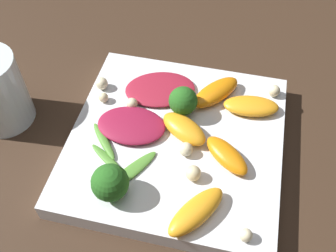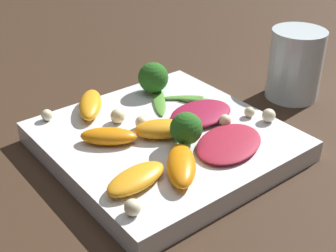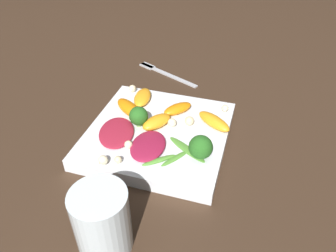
% 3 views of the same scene
% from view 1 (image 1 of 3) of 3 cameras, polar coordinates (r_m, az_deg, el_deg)
% --- Properties ---
extents(ground_plane, '(2.40, 2.40, 0.00)m').
position_cam_1_polar(ground_plane, '(0.51, 1.15, -3.24)').
color(ground_plane, '#382619').
extents(plate, '(0.26, 0.26, 0.03)m').
position_cam_1_polar(plate, '(0.50, 1.17, -2.39)').
color(plate, white).
rests_on(plate, ground_plane).
extents(radicchio_leaf_0, '(0.09, 0.06, 0.01)m').
position_cam_1_polar(radicchio_leaf_0, '(0.49, -5.43, -0.16)').
color(radicchio_leaf_0, maroon).
rests_on(radicchio_leaf_0, plate).
extents(radicchio_leaf_1, '(0.11, 0.09, 0.01)m').
position_cam_1_polar(radicchio_leaf_1, '(0.53, -1.15, 5.39)').
color(radicchio_leaf_1, maroon).
rests_on(radicchio_leaf_1, plate).
extents(orange_segment_0, '(0.07, 0.06, 0.02)m').
position_cam_1_polar(orange_segment_0, '(0.46, 8.52, -4.23)').
color(orange_segment_0, orange).
rests_on(orange_segment_0, plate).
extents(orange_segment_1, '(0.07, 0.06, 0.02)m').
position_cam_1_polar(orange_segment_1, '(0.48, 2.35, -0.40)').
color(orange_segment_1, orange).
rests_on(orange_segment_1, plate).
extents(orange_segment_2, '(0.07, 0.08, 0.02)m').
position_cam_1_polar(orange_segment_2, '(0.53, 6.94, 4.90)').
color(orange_segment_2, orange).
rests_on(orange_segment_2, plate).
extents(orange_segment_3, '(0.08, 0.04, 0.02)m').
position_cam_1_polar(orange_segment_3, '(0.52, 11.97, 2.86)').
color(orange_segment_3, orange).
rests_on(orange_segment_3, plate).
extents(orange_segment_4, '(0.07, 0.08, 0.02)m').
position_cam_1_polar(orange_segment_4, '(0.42, 4.10, -12.28)').
color(orange_segment_4, orange).
rests_on(orange_segment_4, plate).
extents(broccoli_floret_0, '(0.04, 0.04, 0.04)m').
position_cam_1_polar(broccoli_floret_0, '(0.49, 2.57, 3.56)').
color(broccoli_floret_0, '#84AD5B').
rests_on(broccoli_floret_0, plate).
extents(broccoli_floret_1, '(0.04, 0.04, 0.04)m').
position_cam_1_polar(broccoli_floret_1, '(0.43, -8.41, -8.16)').
color(broccoli_floret_1, '#84AD5B').
rests_on(broccoli_floret_1, plate).
extents(arugula_sprig_0, '(0.06, 0.08, 0.00)m').
position_cam_1_polar(arugula_sprig_0, '(0.46, -5.89, -6.98)').
color(arugula_sprig_0, '#518E33').
rests_on(arugula_sprig_0, plate).
extents(arugula_sprig_1, '(0.06, 0.04, 0.00)m').
position_cam_1_polar(arugula_sprig_1, '(0.47, -8.68, -4.89)').
color(arugula_sprig_1, '#518E33').
rests_on(arugula_sprig_1, plate).
extents(arugula_sprig_2, '(0.05, 0.05, 0.01)m').
position_cam_1_polar(arugula_sprig_2, '(0.49, -9.29, -2.13)').
color(arugula_sprig_2, '#518E33').
rests_on(arugula_sprig_2, plate).
extents(macadamia_nut_0, '(0.02, 0.02, 0.02)m').
position_cam_1_polar(macadamia_nut_0, '(0.54, 15.13, 4.96)').
color(macadamia_nut_0, beige).
rests_on(macadamia_nut_0, plate).
extents(macadamia_nut_1, '(0.01, 0.01, 0.01)m').
position_cam_1_polar(macadamia_nut_1, '(0.53, -9.36, 4.11)').
color(macadamia_nut_1, beige).
rests_on(macadamia_nut_1, plate).
extents(macadamia_nut_2, '(0.02, 0.02, 0.02)m').
position_cam_1_polar(macadamia_nut_2, '(0.45, 3.68, -6.85)').
color(macadamia_nut_2, beige).
rests_on(macadamia_nut_2, plate).
extents(macadamia_nut_3, '(0.02, 0.02, 0.02)m').
position_cam_1_polar(macadamia_nut_3, '(0.54, -9.60, 6.11)').
color(macadamia_nut_3, beige).
rests_on(macadamia_nut_3, plate).
extents(macadamia_nut_4, '(0.01, 0.01, 0.01)m').
position_cam_1_polar(macadamia_nut_4, '(0.42, 11.20, -15.28)').
color(macadamia_nut_4, beige).
rests_on(macadamia_nut_4, plate).
extents(macadamia_nut_5, '(0.02, 0.02, 0.02)m').
position_cam_1_polar(macadamia_nut_5, '(0.51, -5.27, 3.27)').
color(macadamia_nut_5, beige).
rests_on(macadamia_nut_5, plate).
extents(macadamia_nut_6, '(0.02, 0.02, 0.02)m').
position_cam_1_polar(macadamia_nut_6, '(0.47, 2.61, -3.39)').
color(macadamia_nut_6, beige).
rests_on(macadamia_nut_6, plate).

